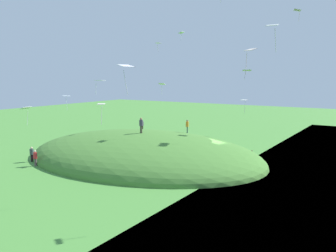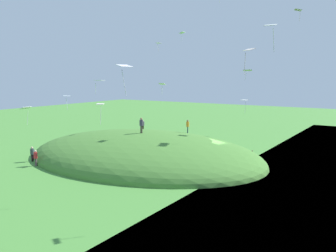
{
  "view_description": "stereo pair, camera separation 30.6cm",
  "coord_description": "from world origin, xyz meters",
  "px_view_note": "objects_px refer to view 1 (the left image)",
  "views": [
    {
      "loc": [
        -17.42,
        37.4,
        9.89
      ],
      "look_at": [
        3.56,
        4.05,
        4.4
      ],
      "focal_mm": 38.89,
      "sensor_mm": 36.0,
      "label": 1
    },
    {
      "loc": [
        -17.68,
        37.24,
        9.89
      ],
      "look_at": [
        3.56,
        4.05,
        4.4
      ],
      "focal_mm": 38.89,
      "sensor_mm": 36.0,
      "label": 2
    }
  ],
  "objects_px": {
    "kite_8": "(244,101)",
    "person_watching_kites": "(32,152)",
    "kite_11": "(247,71)",
    "mooring_post": "(252,155)",
    "person_on_hilltop": "(187,125)",
    "kite_4": "(181,33)",
    "kite_0": "(297,10)",
    "kite_12": "(99,81)",
    "person_walking_path": "(35,156)",
    "person_near_shore": "(141,123)",
    "kite_5": "(26,109)",
    "kite_10": "(273,27)",
    "kite_13": "(162,84)",
    "person_with_child": "(142,124)",
    "kite_9": "(101,106)",
    "kite_2": "(250,51)",
    "kite_7": "(126,67)",
    "kite_1": "(158,43)",
    "kite_6": "(67,96)"
  },
  "relations": [
    {
      "from": "kite_8",
      "to": "person_watching_kites",
      "type": "bearing_deg",
      "value": 44.06
    },
    {
      "from": "kite_11",
      "to": "mooring_post",
      "type": "xyz_separation_m",
      "value": [
        -1.86,
        2.58,
        -9.97
      ]
    },
    {
      "from": "person_watching_kites",
      "to": "kite_8",
      "type": "distance_m",
      "value": 26.62
    },
    {
      "from": "person_on_hilltop",
      "to": "kite_11",
      "type": "bearing_deg",
      "value": 87.09
    },
    {
      "from": "kite_4",
      "to": "kite_11",
      "type": "xyz_separation_m",
      "value": [
        -10.29,
        1.45,
        -5.31
      ]
    },
    {
      "from": "kite_0",
      "to": "kite_4",
      "type": "height_order",
      "value": "kite_0"
    },
    {
      "from": "person_on_hilltop",
      "to": "kite_12",
      "type": "height_order",
      "value": "kite_12"
    },
    {
      "from": "kite_0",
      "to": "person_walking_path",
      "type": "bearing_deg",
      "value": 41.82
    },
    {
      "from": "person_near_shore",
      "to": "kite_5",
      "type": "height_order",
      "value": "kite_5"
    },
    {
      "from": "person_walking_path",
      "to": "kite_10",
      "type": "xyz_separation_m",
      "value": [
        -26.32,
        2.36,
        11.7
      ]
    },
    {
      "from": "kite_4",
      "to": "kite_10",
      "type": "xyz_separation_m",
      "value": [
        -19.5,
        22.4,
        -2.97
      ]
    },
    {
      "from": "kite_0",
      "to": "person_watching_kites",
      "type": "bearing_deg",
      "value": 37.74
    },
    {
      "from": "person_watching_kites",
      "to": "kite_10",
      "type": "height_order",
      "value": "kite_10"
    },
    {
      "from": "kite_10",
      "to": "mooring_post",
      "type": "distance_m",
      "value": 23.31
    },
    {
      "from": "person_on_hilltop",
      "to": "kite_13",
      "type": "xyz_separation_m",
      "value": [
        0.72,
        4.81,
        5.2
      ]
    },
    {
      "from": "person_with_child",
      "to": "kite_12",
      "type": "relative_size",
      "value": 1.21
    },
    {
      "from": "person_walking_path",
      "to": "kite_9",
      "type": "height_order",
      "value": "kite_9"
    },
    {
      "from": "person_walking_path",
      "to": "kite_12",
      "type": "distance_m",
      "value": 13.01
    },
    {
      "from": "kite_2",
      "to": "kite_7",
      "type": "bearing_deg",
      "value": 35.86
    },
    {
      "from": "person_with_child",
      "to": "kite_5",
      "type": "relative_size",
      "value": 0.87
    },
    {
      "from": "kite_9",
      "to": "kite_11",
      "type": "relative_size",
      "value": 1.28
    },
    {
      "from": "person_watching_kites",
      "to": "kite_4",
      "type": "height_order",
      "value": "kite_4"
    },
    {
      "from": "person_watching_kites",
      "to": "kite_4",
      "type": "relative_size",
      "value": 1.32
    },
    {
      "from": "person_with_child",
      "to": "person_on_hilltop",
      "type": "distance_m",
      "value": 8.9
    },
    {
      "from": "person_watching_kites",
      "to": "kite_1",
      "type": "distance_m",
      "value": 19.57
    },
    {
      "from": "person_with_child",
      "to": "kite_0",
      "type": "bearing_deg",
      "value": -67.73
    },
    {
      "from": "kite_0",
      "to": "kite_8",
      "type": "height_order",
      "value": "kite_0"
    },
    {
      "from": "kite_8",
      "to": "kite_13",
      "type": "relative_size",
      "value": 1.25
    },
    {
      "from": "kite_5",
      "to": "mooring_post",
      "type": "distance_m",
      "value": 25.66
    },
    {
      "from": "person_near_shore",
      "to": "kite_12",
      "type": "relative_size",
      "value": 1.42
    },
    {
      "from": "kite_2",
      "to": "kite_13",
      "type": "distance_m",
      "value": 17.86
    },
    {
      "from": "kite_1",
      "to": "kite_6",
      "type": "relative_size",
      "value": 0.68
    },
    {
      "from": "kite_6",
      "to": "kite_10",
      "type": "bearing_deg",
      "value": 169.64
    },
    {
      "from": "person_watching_kites",
      "to": "kite_6",
      "type": "relative_size",
      "value": 1.15
    },
    {
      "from": "person_watching_kites",
      "to": "person_walking_path",
      "type": "height_order",
      "value": "person_walking_path"
    },
    {
      "from": "person_with_child",
      "to": "kite_9",
      "type": "relative_size",
      "value": 0.95
    },
    {
      "from": "kite_2",
      "to": "kite_6",
      "type": "height_order",
      "value": "kite_2"
    },
    {
      "from": "kite_4",
      "to": "kite_10",
      "type": "height_order",
      "value": "kite_4"
    },
    {
      "from": "kite_12",
      "to": "kite_2",
      "type": "bearing_deg",
      "value": -179.64
    },
    {
      "from": "person_watching_kites",
      "to": "kite_2",
      "type": "bearing_deg",
      "value": 109.61
    },
    {
      "from": "kite_1",
      "to": "kite_11",
      "type": "height_order",
      "value": "kite_1"
    },
    {
      "from": "person_near_shore",
      "to": "kite_0",
      "type": "relative_size",
      "value": 1.31
    },
    {
      "from": "mooring_post",
      "to": "kite_6",
      "type": "bearing_deg",
      "value": 42.03
    },
    {
      "from": "kite_0",
      "to": "kite_5",
      "type": "bearing_deg",
      "value": 50.64
    },
    {
      "from": "kite_1",
      "to": "kite_6",
      "type": "bearing_deg",
      "value": 62.95
    },
    {
      "from": "kite_7",
      "to": "kite_10",
      "type": "relative_size",
      "value": 1.27
    },
    {
      "from": "person_with_child",
      "to": "kite_12",
      "type": "height_order",
      "value": "kite_12"
    },
    {
      "from": "person_near_shore",
      "to": "kite_5",
      "type": "distance_m",
      "value": 13.53
    },
    {
      "from": "kite_8",
      "to": "person_on_hilltop",
      "type": "bearing_deg",
      "value": 35.07
    },
    {
      "from": "person_walking_path",
      "to": "kite_1",
      "type": "relative_size",
      "value": 1.71
    }
  ]
}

